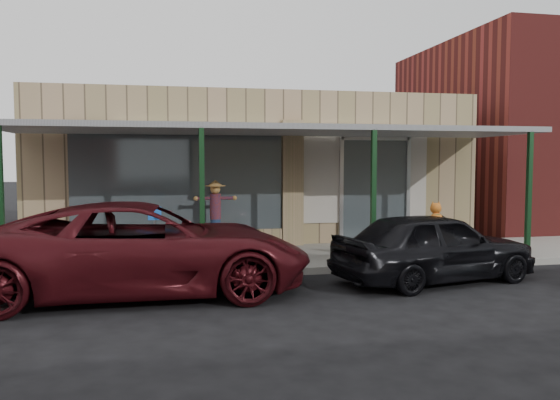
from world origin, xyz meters
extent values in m
plane|color=black|center=(0.00, 0.00, 0.00)|extent=(120.00, 120.00, 0.00)
cube|color=gray|center=(0.00, 3.60, 0.07)|extent=(40.00, 3.20, 0.15)
cube|color=#A08362|center=(0.00, 8.20, 2.10)|extent=(12.00, 6.00, 4.20)
cube|color=#444D52|center=(-2.20, 5.05, 1.90)|extent=(5.20, 0.06, 2.80)
cube|color=#444D52|center=(3.00, 5.18, 1.50)|extent=(1.80, 0.06, 2.80)
cube|color=#A08362|center=(0.70, 5.10, 1.70)|extent=(0.55, 0.30, 3.40)
cube|color=#A08362|center=(-2.20, 5.10, 0.35)|extent=(5.20, 0.30, 0.50)
cube|color=#B3AB9F|center=(0.00, 5.17, 2.00)|extent=(9.00, 0.02, 2.60)
cube|color=white|center=(0.00, 5.14, 3.20)|extent=(7.50, 0.03, 0.10)
cube|color=slate|center=(0.00, 3.60, 3.05)|extent=(12.00, 3.00, 0.12)
cube|color=black|center=(-5.50, 2.15, 1.55)|extent=(0.10, 0.10, 2.95)
cube|color=black|center=(-1.80, 2.15, 1.55)|extent=(0.10, 0.10, 2.95)
cube|color=black|center=(1.80, 2.15, 1.55)|extent=(0.10, 0.10, 2.95)
cube|color=black|center=(5.50, 2.15, 1.55)|extent=(0.10, 0.10, 2.95)
cylinder|color=#4D301F|center=(-1.34, 4.53, 0.37)|extent=(0.70, 0.70, 0.45)
cylinder|color=navy|center=(-1.34, 4.53, 0.76)|extent=(0.26, 0.26, 0.34)
cylinder|color=maroon|center=(-1.34, 4.53, 1.24)|extent=(0.28, 0.28, 0.61)
sphere|color=tan|center=(-1.34, 4.53, 1.66)|extent=(0.25, 0.25, 0.25)
cone|color=tan|center=(-1.34, 4.53, 1.81)|extent=(0.40, 0.40, 0.16)
cylinder|color=#4D301F|center=(-0.92, 3.69, 0.36)|extent=(0.71, 0.71, 0.43)
ellipsoid|color=orange|center=(-0.92, 3.69, 0.72)|extent=(0.34, 0.34, 0.28)
cylinder|color=#4C471E|center=(-0.92, 3.69, 0.88)|extent=(0.04, 0.04, 0.06)
cylinder|color=gray|center=(-2.73, 2.43, 0.65)|extent=(0.04, 0.04, 1.01)
cube|color=blue|center=(-2.73, 2.43, 1.29)|extent=(0.26, 0.03, 0.26)
imported|color=black|center=(2.56, 0.88, 0.69)|extent=(4.32, 2.47, 1.38)
ellipsoid|color=orange|center=(3.01, 1.66, 1.07)|extent=(0.32, 0.27, 0.41)
sphere|color=orange|center=(3.01, 1.70, 1.35)|extent=(0.23, 0.23, 0.23)
cylinder|color=#176826|center=(3.01, 1.66, 1.23)|extent=(0.16, 0.16, 0.02)
imported|color=#420D12|center=(-2.89, 1.02, 0.81)|extent=(5.86, 2.73, 1.62)
camera|label=1|loc=(-2.42, -8.74, 2.32)|focal=35.00mm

